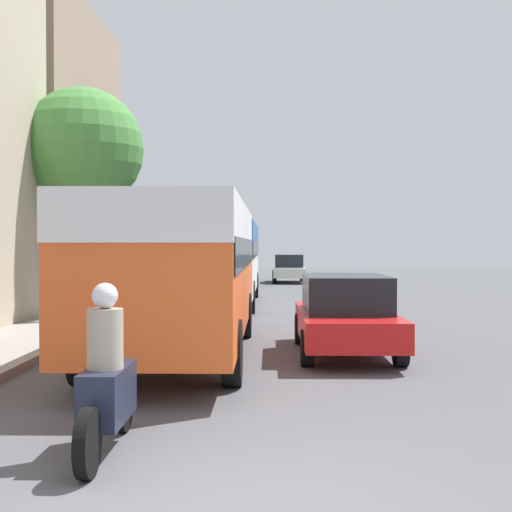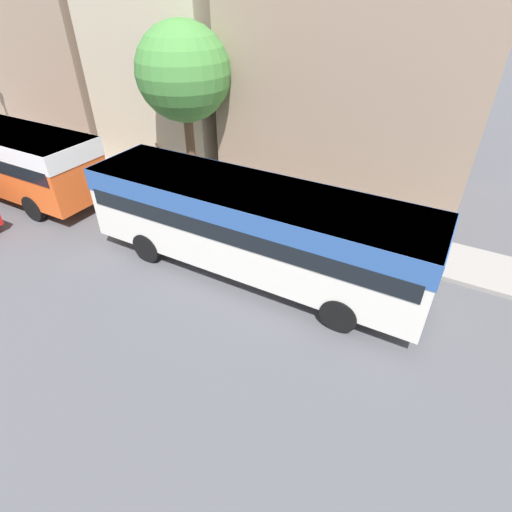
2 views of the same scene
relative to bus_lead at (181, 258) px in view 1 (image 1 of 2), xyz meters
The scene contains 9 objects.
building_far_terrace 14.63m from the bus_lead, 122.04° to the left, with size 5.89×9.39×10.46m.
bus_lead is the anchor object (origin of this frame).
bus_following 11.57m from the bus_lead, 90.38° to the left, with size 2.61×10.44×2.81m.
bus_third_in_line 25.52m from the bus_lead, 90.78° to the left, with size 2.54×9.26×3.07m.
motorcycle_behind_lead 6.31m from the bus_lead, 89.77° to the right, with size 0.39×2.24×1.73m.
car_crossing 3.32m from the bus_lead, ahead, with size 1.83×4.47×1.52m.
car_far_curb 26.08m from the bus_lead, 83.97° to the left, with size 1.80×4.16×1.54m.
pedestrian_near_curb 6.12m from the bus_lead, 130.95° to the left, with size 0.35×0.35×1.61m.
street_tree 8.19m from the bus_lead, 118.25° to the left, with size 3.45×3.45×6.39m.
Camera 1 is at (0.07, -5.41, 2.11)m, focal length 50.00 mm.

